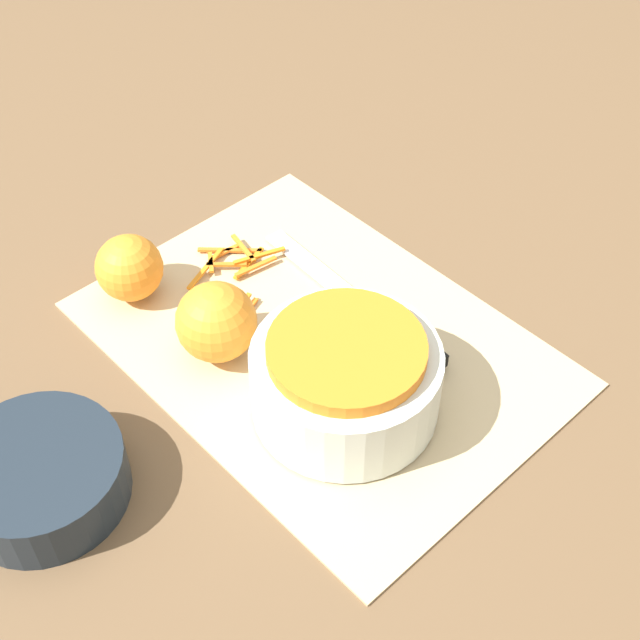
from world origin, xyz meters
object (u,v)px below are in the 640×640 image
object	(u,v)px
bowl_dark	(40,477)
knife	(382,319)
orange_left	(129,268)
bowl_speckled	(346,377)
orange_right	(216,322)

from	to	relation	value
bowl_dark	knife	world-z (taller)	bowl_dark
bowl_dark	orange_left	bearing A→B (deg)	-52.82
orange_left	bowl_dark	bearing A→B (deg)	127.18
knife	bowl_dark	bearing A→B (deg)	83.49
bowl_speckled	orange_right	bearing A→B (deg)	16.86
bowl_speckled	knife	distance (m)	0.12
bowl_dark	orange_left	distance (m)	0.26
orange_left	orange_right	bearing A→B (deg)	-173.58
orange_right	bowl_dark	bearing A→B (deg)	96.57
bowl_dark	knife	xyz separation A→B (m)	(-0.06, -0.37, -0.01)
orange_left	knife	bearing A→B (deg)	-143.15
knife	orange_left	size ratio (longest dim) A/B	3.77
bowl_speckled	orange_left	distance (m)	0.28
bowl_dark	orange_left	world-z (taller)	orange_left
orange_left	orange_right	size ratio (longest dim) A/B	0.88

